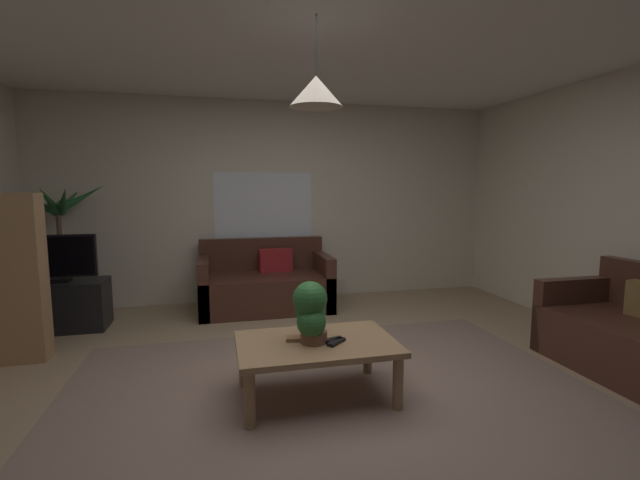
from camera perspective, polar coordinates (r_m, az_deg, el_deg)
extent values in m
cube|color=#9E8466|center=(3.27, 1.31, -19.42)|extent=(5.75, 5.37, 0.02)
cube|color=gray|center=(3.09, 2.32, -20.78)|extent=(3.74, 2.96, 0.01)
cube|color=beige|center=(5.60, -5.82, 5.03)|extent=(5.87, 0.06, 2.52)
cube|color=white|center=(3.12, 1.45, 27.28)|extent=(5.75, 5.37, 0.02)
cube|color=white|center=(5.56, -7.43, 3.46)|extent=(1.23, 0.01, 1.03)
cube|color=#47281E|center=(5.19, -7.18, -6.85)|extent=(1.52, 0.82, 0.42)
cube|color=#47281E|center=(5.45, -7.66, -1.80)|extent=(1.52, 0.12, 0.40)
cube|color=#47281E|center=(5.14, -15.01, -5.92)|extent=(0.12, 0.82, 0.64)
cube|color=#47281E|center=(5.28, 0.38, -5.32)|extent=(0.12, 0.82, 0.64)
cube|color=maroon|center=(5.30, -5.91, -2.68)|extent=(0.41, 0.17, 0.28)
cube|color=#47281E|center=(4.56, 30.65, -8.28)|extent=(0.82, 0.12, 0.64)
cube|color=#A87F56|center=(3.03, -0.48, -13.54)|extent=(1.07, 0.70, 0.04)
cylinder|color=#A87F56|center=(2.78, -9.27, -20.09)|extent=(0.07, 0.07, 0.36)
cylinder|color=#A87F56|center=(3.00, 10.25, -18.08)|extent=(0.07, 0.07, 0.36)
cylinder|color=#A87F56|center=(3.31, -10.06, -15.58)|extent=(0.07, 0.07, 0.36)
cylinder|color=#A87F56|center=(3.49, 6.31, -14.30)|extent=(0.07, 0.07, 0.36)
cube|color=#99663F|center=(3.04, -2.97, -12.84)|extent=(0.17, 0.11, 0.02)
cube|color=black|center=(3.01, 1.60, -13.08)|extent=(0.17, 0.10, 0.02)
cube|color=black|center=(2.98, 2.16, -13.30)|extent=(0.15, 0.14, 0.02)
cylinder|color=brown|center=(2.99, -0.81, -12.63)|extent=(0.18, 0.18, 0.08)
sphere|color=#2D6B33|center=(2.92, -1.15, -10.80)|extent=(0.20, 0.20, 0.20)
sphere|color=#2D6B33|center=(2.95, -1.28, -9.35)|extent=(0.21, 0.21, 0.21)
sphere|color=#2D6B33|center=(2.91, -1.33, -7.75)|extent=(0.23, 0.23, 0.23)
cube|color=black|center=(5.16, -31.13, -7.43)|extent=(0.90, 0.44, 0.50)
cube|color=black|center=(5.05, -31.57, -1.82)|extent=(0.76, 0.05, 0.43)
cube|color=black|center=(5.02, -31.66, -1.86)|extent=(0.72, 0.00, 0.39)
cube|color=black|center=(5.09, -31.39, -4.53)|extent=(0.24, 0.16, 0.04)
cylinder|color=#4C4C51|center=(5.65, -30.64, -7.27)|extent=(0.32, 0.32, 0.30)
cylinder|color=brown|center=(5.54, -31.02, -1.27)|extent=(0.05, 0.05, 0.89)
cone|color=#235B2D|center=(5.47, -28.97, 4.88)|extent=(0.52, 0.19, 0.37)
cone|color=#235B2D|center=(5.62, -30.14, 4.55)|extent=(0.24, 0.38, 0.34)
cone|color=#235B2D|center=(5.74, -31.06, 4.24)|extent=(0.16, 0.51, 0.28)
cone|color=#235B2D|center=(5.63, -32.85, 3.88)|extent=(0.41, 0.27, 0.24)
cone|color=#235B2D|center=(5.51, -33.86, 4.00)|extent=(0.51, 0.28, 0.28)
cone|color=#235B2D|center=(5.36, -32.24, 4.56)|extent=(0.16, 0.38, 0.35)
cone|color=#235B2D|center=(5.30, -30.77, 4.54)|extent=(0.29, 0.43, 0.37)
cylinder|color=black|center=(2.97, -0.53, 24.35)|extent=(0.01, 0.01, 0.37)
cone|color=beige|center=(2.90, -0.52, 19.02)|extent=(0.35, 0.35, 0.19)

